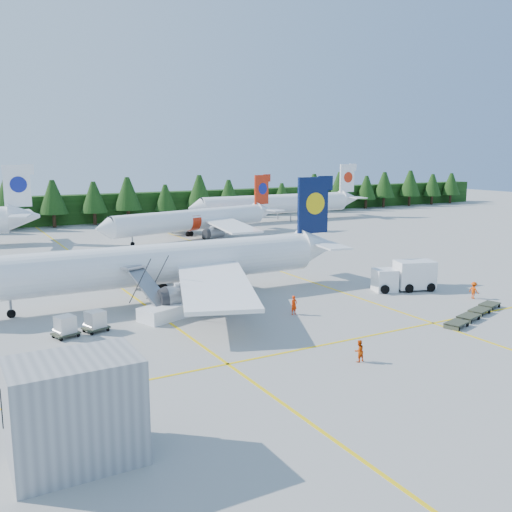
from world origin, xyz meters
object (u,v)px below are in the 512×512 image
airstairs (163,308)px  service_truck (404,276)px  airliner_red (188,221)px  airliner_navy (146,266)px

airstairs → service_truck: airstairs is taller
airliner_red → airstairs: bearing=-128.7°
service_truck → airliner_red: bearing=116.2°
airliner_navy → service_truck: airliner_navy is taller
airliner_navy → service_truck: bearing=-17.6°
airliner_red → airstairs: airliner_red is taller
airliner_navy → airliner_red: (19.94, 36.96, -0.44)m
airliner_navy → airstairs: bearing=-93.7°
airliner_navy → airstairs: size_ratio=5.72×
airstairs → service_truck: size_ratio=1.03×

